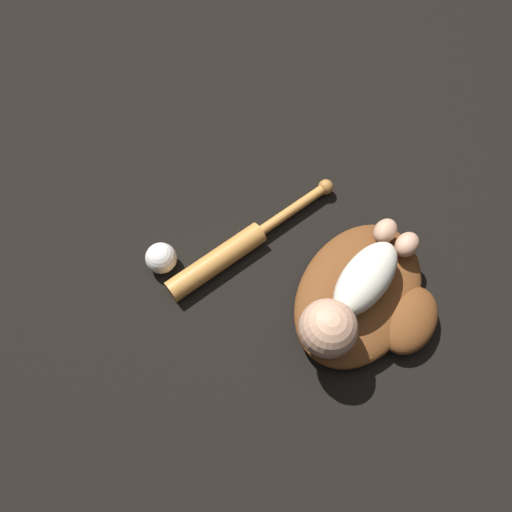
# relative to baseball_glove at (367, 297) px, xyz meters

# --- Properties ---
(ground_plane) EXTENTS (6.00, 6.00, 0.00)m
(ground_plane) POSITION_rel_baseball_glove_xyz_m (0.04, -0.03, -0.04)
(ground_plane) COLOR black
(baseball_glove) EXTENTS (0.38, 0.32, 0.08)m
(baseball_glove) POSITION_rel_baseball_glove_xyz_m (0.00, 0.00, 0.00)
(baseball_glove) COLOR brown
(baseball_glove) RESTS_ON ground
(baby_figure) EXTENTS (0.37, 0.16, 0.12)m
(baby_figure) POSITION_rel_baseball_glove_xyz_m (0.05, -0.03, 0.09)
(baby_figure) COLOR silver
(baby_figure) RESTS_ON baseball_glove
(baseball_bat) EXTENTS (0.46, 0.23, 0.05)m
(baseball_bat) POSITION_rel_baseball_glove_xyz_m (0.04, -0.32, -0.01)
(baseball_bat) COLOR #C6843D
(baseball_bat) RESTS_ON ground
(baseball) EXTENTS (0.07, 0.07, 0.07)m
(baseball) POSITION_rel_baseball_glove_xyz_m (0.15, -0.46, -0.00)
(baseball) COLOR white
(baseball) RESTS_ON ground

